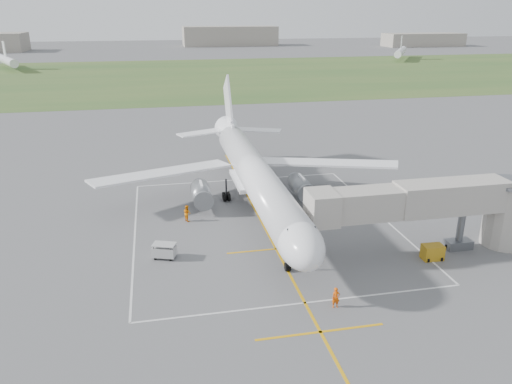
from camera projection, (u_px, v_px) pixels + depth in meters
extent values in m
plane|color=#4E4E50|center=(256.00, 212.00, 59.30)|extent=(700.00, 700.00, 0.00)
cube|color=#325425|center=(184.00, 76.00, 178.81)|extent=(700.00, 120.00, 0.02)
cube|color=#DE9C0D|center=(265.00, 229.00, 54.70)|extent=(0.25, 60.00, 0.01)
cube|color=#DE9C0D|center=(320.00, 332.00, 37.24)|extent=(10.00, 0.25, 0.01)
cube|color=#DE9C0D|center=(276.00, 249.00, 50.11)|extent=(10.00, 0.25, 0.01)
cube|color=silver|center=(239.00, 180.00, 70.33)|extent=(28.00, 0.20, 0.01)
cube|color=silver|center=(305.00, 303.00, 40.91)|extent=(28.00, 0.20, 0.01)
cube|color=silver|center=(135.00, 236.00, 52.99)|extent=(0.20, 32.00, 0.01)
cube|color=silver|center=(380.00, 215.00, 58.25)|extent=(0.20, 32.00, 0.01)
cylinder|color=white|center=(256.00, 176.00, 57.75)|extent=(3.80, 36.00, 3.80)
ellipsoid|color=white|center=(300.00, 243.00, 41.20)|extent=(3.80, 7.22, 3.80)
cube|color=black|center=(303.00, 236.00, 40.01)|extent=(2.40, 1.60, 0.99)
cone|color=white|center=(229.00, 132.00, 76.45)|extent=(3.80, 6.00, 3.80)
cube|color=white|center=(325.00, 163.00, 65.53)|extent=(17.93, 11.24, 1.23)
cube|color=white|center=(163.00, 173.00, 61.58)|extent=(17.93, 11.24, 1.23)
cube|color=white|center=(251.00, 180.00, 61.04)|extent=(4.20, 8.00, 0.50)
cube|color=white|center=(228.00, 103.00, 75.61)|extent=(0.30, 7.89, 8.65)
cube|color=white|center=(231.00, 126.00, 74.62)|extent=(0.35, 5.00, 1.20)
cube|color=white|center=(257.00, 130.00, 76.90)|extent=(7.85, 5.03, 0.20)
cube|color=white|center=(202.00, 133.00, 75.32)|extent=(7.85, 5.03, 0.20)
cylinder|color=slate|center=(301.00, 186.00, 62.11)|extent=(2.30, 4.20, 2.30)
cube|color=white|center=(302.00, 181.00, 61.56)|extent=(0.25, 2.40, 1.20)
cylinder|color=slate|center=(201.00, 193.00, 59.78)|extent=(2.30, 4.20, 2.30)
cube|color=white|center=(201.00, 188.00, 59.23)|extent=(0.25, 2.40, 1.20)
cylinder|color=black|center=(288.00, 258.00, 45.52)|extent=(0.18, 0.18, 2.60)
cylinder|color=black|center=(286.00, 267.00, 45.81)|extent=(0.28, 0.80, 0.80)
cylinder|color=black|center=(289.00, 267.00, 45.85)|extent=(0.28, 0.80, 0.80)
cylinder|color=black|center=(271.00, 187.00, 63.50)|extent=(0.22, 0.22, 2.80)
cylinder|color=black|center=(270.00, 194.00, 63.44)|extent=(0.32, 0.96, 0.96)
cylinder|color=black|center=(274.00, 194.00, 63.55)|extent=(0.32, 0.96, 0.96)
cylinder|color=black|center=(268.00, 193.00, 64.09)|extent=(0.32, 0.96, 0.96)
cylinder|color=black|center=(273.00, 192.00, 64.19)|extent=(0.32, 0.96, 0.96)
cylinder|color=black|center=(226.00, 190.00, 62.41)|extent=(0.22, 0.22, 2.80)
cylinder|color=black|center=(225.00, 198.00, 62.35)|extent=(0.32, 0.96, 0.96)
cylinder|color=black|center=(229.00, 197.00, 62.46)|extent=(0.32, 0.96, 0.96)
cylinder|color=black|center=(224.00, 196.00, 63.00)|extent=(0.32, 0.96, 0.96)
cylinder|color=black|center=(228.00, 195.00, 63.10)|extent=(0.32, 0.96, 0.96)
cube|color=#A9A298|center=(366.00, 204.00, 46.41)|extent=(11.09, 2.90, 2.80)
cube|color=#A9A298|center=(451.00, 196.00, 48.01)|extent=(11.09, 3.10, 3.00)
cube|color=#A9A298|center=(322.00, 208.00, 45.59)|extent=(2.60, 3.40, 3.00)
cylinder|color=slate|center=(460.00, 229.00, 49.55)|extent=(0.70, 0.70, 4.20)
cube|color=slate|center=(458.00, 244.00, 50.12)|extent=(2.60, 1.40, 0.90)
cylinder|color=#A9A298|center=(507.00, 215.00, 50.11)|extent=(4.40, 4.40, 6.40)
cylinder|color=black|center=(449.00, 246.00, 49.97)|extent=(0.70, 0.30, 0.70)
cylinder|color=black|center=(467.00, 244.00, 50.34)|extent=(0.70, 0.30, 0.70)
cube|color=#AE7E15|center=(432.00, 252.00, 47.86)|extent=(1.99, 1.33, 1.47)
cylinder|color=black|center=(428.00, 260.00, 47.43)|extent=(0.21, 0.44, 0.43)
cylinder|color=black|center=(441.00, 259.00, 47.65)|extent=(0.21, 0.44, 0.43)
cube|color=#B0B0B0|center=(164.00, 251.00, 48.03)|extent=(2.48, 1.96, 0.95)
cube|color=#B0B0B0|center=(164.00, 244.00, 47.78)|extent=(2.48, 1.96, 0.07)
cylinder|color=black|center=(154.00, 251.00, 47.61)|extent=(0.07, 0.07, 1.13)
cylinder|color=black|center=(171.00, 253.00, 47.37)|extent=(0.07, 0.07, 1.13)
cylinder|color=black|center=(157.00, 247.00, 48.58)|extent=(0.07, 0.07, 1.13)
cylinder|color=black|center=(175.00, 248.00, 48.34)|extent=(0.07, 0.07, 1.13)
cylinder|color=black|center=(155.00, 258.00, 47.89)|extent=(0.27, 0.38, 0.35)
cylinder|color=black|center=(171.00, 259.00, 47.68)|extent=(0.27, 0.38, 0.35)
cylinder|color=black|center=(159.00, 254.00, 48.78)|extent=(0.27, 0.38, 0.35)
cylinder|color=black|center=(174.00, 255.00, 48.56)|extent=(0.27, 0.38, 0.35)
imported|color=#E45107|center=(336.00, 298.00, 40.04)|extent=(0.68, 0.48, 1.76)
imported|color=orange|center=(187.00, 213.00, 56.46)|extent=(1.04, 1.13, 1.88)
cube|color=gray|center=(230.00, 36.00, 322.15)|extent=(60.00, 20.00, 12.00)
cube|color=gray|center=(423.00, 40.00, 317.81)|extent=(50.00, 18.00, 8.00)
cylinder|color=white|center=(6.00, 60.00, 196.68)|extent=(15.71, 30.62, 3.20)
cube|color=white|center=(4.00, 49.00, 195.12)|extent=(1.87, 3.79, 5.50)
cylinder|color=white|center=(401.00, 52.00, 235.29)|extent=(19.47, 28.94, 3.20)
cube|color=white|center=(402.00, 42.00, 233.73)|extent=(2.35, 3.57, 5.50)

